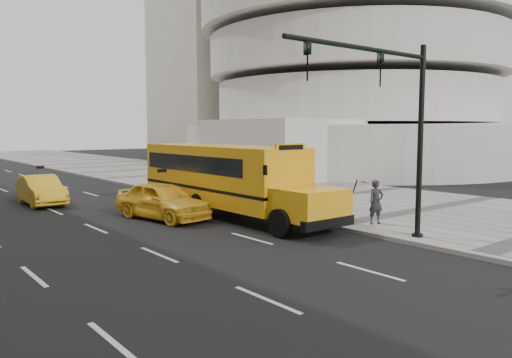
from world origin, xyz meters
TOP-DOWN VIEW (x-y plane):
  - ground at (0.00, 0.00)m, footprint 140.00×140.00m
  - sidewalk_museum at (12.00, 0.00)m, footprint 12.00×140.00m
  - curb_museum at (6.00, 0.00)m, footprint 0.30×140.00m
  - guggenheim at (29.37, 18.51)m, footprint 33.20×42.20m
  - school_bus at (4.50, -0.59)m, footprint 2.96×11.56m
  - taxi_near at (1.91, 0.20)m, footprint 2.67×4.85m
  - taxi_far at (-0.84, 7.54)m, footprint 1.65×4.39m
  - pedestrian at (7.32, -6.45)m, footprint 0.70×0.56m
  - traffic_signal at (5.19, -8.72)m, footprint 6.18×0.36m

SIDE VIEW (x-z plane):
  - ground at x=0.00m, z-range 0.00..0.00m
  - sidewalk_museum at x=12.00m, z-range 0.00..0.15m
  - curb_museum at x=6.00m, z-range 0.00..0.15m
  - taxi_far at x=-0.84m, z-range 0.00..1.43m
  - taxi_near at x=1.91m, z-range 0.00..1.56m
  - pedestrian at x=7.32m, z-range 0.15..1.82m
  - school_bus at x=4.50m, z-range 0.17..3.36m
  - traffic_signal at x=5.19m, z-range 0.89..7.29m
  - guggenheim at x=29.37m, z-range -3.92..31.08m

